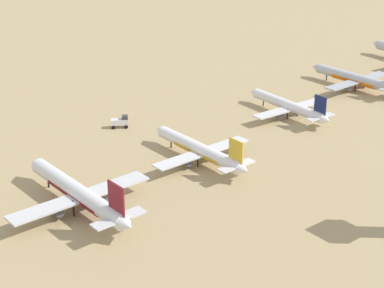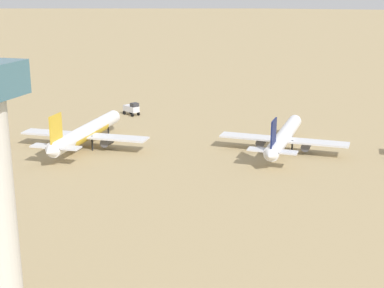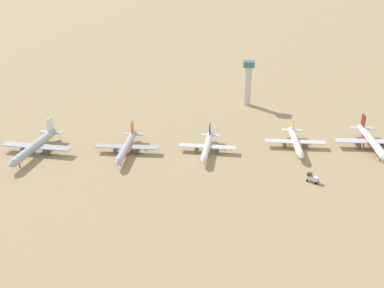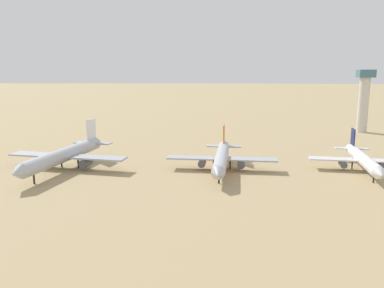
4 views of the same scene
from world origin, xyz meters
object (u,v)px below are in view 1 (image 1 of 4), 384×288
object	(u,v)px
parked_jet_4	(78,193)
parked_jet_3	(200,150)
parked_jet_2	(289,106)
service_truck	(120,121)
parked_jet_1	(355,79)

from	to	relation	value
parked_jet_4	parked_jet_3	bearing A→B (deg)	-85.70
parked_jet_2	parked_jet_3	world-z (taller)	parked_jet_3
parked_jet_3	service_truck	distance (m)	35.43
service_truck	parked_jet_3	bearing A→B (deg)	-175.07
parked_jet_3	parked_jet_4	xyz separation A→B (m)	(-2.91, 38.78, 0.56)
parked_jet_2	service_truck	xyz separation A→B (m)	(25.41, 48.22, -1.45)
parked_jet_3	parked_jet_4	world-z (taller)	parked_jet_4
parked_jet_1	service_truck	world-z (taller)	parked_jet_1
service_truck	parked_jet_1	bearing A→B (deg)	-102.98
parked_jet_4	service_truck	xyz separation A→B (m)	(38.18, -35.73, -2.15)
parked_jet_1	parked_jet_3	size ratio (longest dim) A/B	1.04
parked_jet_1	parked_jet_2	size ratio (longest dim) A/B	1.09
parked_jet_1	parked_jet_2	world-z (taller)	parked_jet_1
parked_jet_3	parked_jet_4	bearing A→B (deg)	94.30
parked_jet_2	parked_jet_4	xyz separation A→B (m)	(-12.77, 83.95, 0.69)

